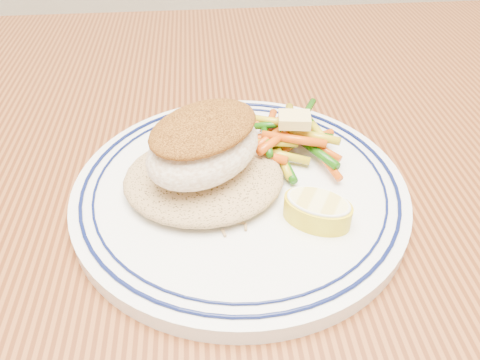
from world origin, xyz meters
name	(u,v)px	position (x,y,z in m)	size (l,w,h in m)	color
dining_table	(250,256)	(0.00, 0.00, 0.65)	(1.50, 0.90, 0.75)	#542710
plate	(240,189)	(-0.01, -0.02, 0.76)	(0.28, 0.28, 0.02)	white
rice_pilaf	(204,175)	(-0.04, -0.02, 0.78)	(0.13, 0.12, 0.03)	#A68353
fish_fillet	(204,144)	(-0.04, -0.02, 0.81)	(0.12, 0.12, 0.05)	#F7E6CC
vegetable_pile	(286,138)	(0.04, 0.03, 0.78)	(0.10, 0.11, 0.03)	#CE490A
butter_pat	(294,120)	(0.04, 0.03, 0.80)	(0.03, 0.02, 0.01)	#EBCC73
lemon_wedge	(317,209)	(0.04, -0.06, 0.78)	(0.07, 0.07, 0.02)	yellow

